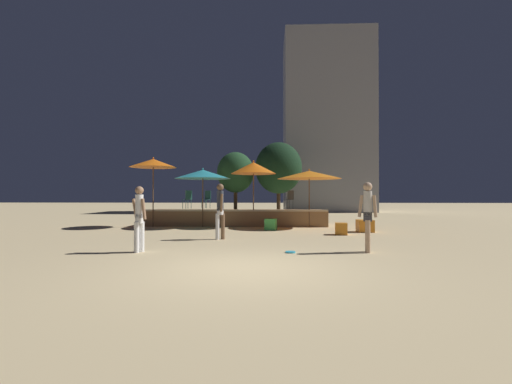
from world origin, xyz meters
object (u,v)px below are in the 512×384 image
at_px(bistro_chair_2, 207,198).
at_px(frisbee_disc, 290,252).
at_px(patio_umbrella_0, 203,174).
at_px(bistro_chair_1, 188,198).
at_px(patio_umbrella_3, 153,163).
at_px(patio_umbrella_2, 309,175).
at_px(person_1, 368,214).
at_px(bistro_chair_0, 290,198).
at_px(cube_seat_0, 341,229).
at_px(person_2, 220,208).
at_px(patio_umbrella_1, 253,168).
at_px(cube_seat_1, 271,224).
at_px(cube_seat_2, 365,226).
at_px(person_0, 139,217).
at_px(background_tree_1, 236,173).
at_px(background_tree_0, 279,168).

distance_m(bistro_chair_2, frisbee_disc, 9.56).
xyz_separation_m(patio_umbrella_0, bistro_chair_1, (-0.96, 1.10, -1.09)).
height_order(patio_umbrella_0, patio_umbrella_3, patio_umbrella_3).
height_order(patio_umbrella_2, person_1, patio_umbrella_2).
relative_size(bistro_chair_0, bistro_chair_1, 1.00).
bearing_deg(cube_seat_0, patio_umbrella_3, 160.79).
bearing_deg(person_2, patio_umbrella_1, -122.82).
relative_size(patio_umbrella_2, bistro_chair_0, 3.25).
relative_size(cube_seat_1, cube_seat_2, 0.91).
bearing_deg(bistro_chair_1, person_0, 50.34).
height_order(patio_umbrella_1, bistro_chair_0, patio_umbrella_1).
bearing_deg(frisbee_disc, bistro_chair_0, 86.71).
relative_size(cube_seat_2, bistro_chair_1, 0.67).
relative_size(person_0, person_2, 0.92).
distance_m(patio_umbrella_3, person_1, 10.53).
xyz_separation_m(cube_seat_0, frisbee_disc, (-2.12, -4.05, -0.20)).
xyz_separation_m(bistro_chair_1, frisbee_disc, (4.56, -7.99, -1.32)).
relative_size(patio_umbrella_0, person_1, 1.51).
xyz_separation_m(patio_umbrella_1, cube_seat_1, (0.79, -1.31, -2.48)).
height_order(patio_umbrella_2, bistro_chair_2, patio_umbrella_2).
xyz_separation_m(cube_seat_1, frisbee_disc, (0.48, -5.72, -0.22)).
relative_size(patio_umbrella_1, cube_seat_0, 5.99).
bearing_deg(cube_seat_0, bistro_chair_0, 112.18).
distance_m(cube_seat_0, frisbee_disc, 4.58).
xyz_separation_m(patio_umbrella_0, background_tree_1, (0.44, 10.78, 0.80)).
xyz_separation_m(cube_seat_1, background_tree_1, (-2.69, 11.96, 2.99)).
height_order(patio_umbrella_1, person_1, patio_umbrella_1).
xyz_separation_m(patio_umbrella_3, background_tree_1, (2.74, 10.83, 0.28)).
distance_m(patio_umbrella_3, bistro_chair_2, 3.27).
height_order(patio_umbrella_1, patio_umbrella_3, patio_umbrella_3).
bearing_deg(person_1, patio_umbrella_0, 56.10).
distance_m(person_2, frisbee_disc, 3.50).
bearing_deg(patio_umbrella_1, patio_umbrella_0, -176.78).
distance_m(person_2, bistro_chair_2, 6.34).
height_order(cube_seat_0, bistro_chair_2, bistro_chair_2).
height_order(cube_seat_0, cube_seat_2, cube_seat_2).
bearing_deg(bistro_chair_1, cube_seat_1, 106.30).
distance_m(bistro_chair_1, background_tree_0, 10.12).
bearing_deg(bistro_chair_1, patio_umbrella_1, 119.04).
bearing_deg(patio_umbrella_3, background_tree_0, 58.45).
bearing_deg(patio_umbrella_3, bistro_chair_1, 40.39).
distance_m(patio_umbrella_1, person_0, 7.77).
relative_size(cube_seat_0, frisbee_disc, 1.99).
height_order(cube_seat_2, person_1, person_1).
distance_m(person_2, background_tree_1, 15.31).
distance_m(patio_umbrella_3, cube_seat_2, 9.73).
bearing_deg(patio_umbrella_1, patio_umbrella_3, -177.83).
bearing_deg(patio_umbrella_1, cube_seat_0, -41.21).
height_order(cube_seat_0, bistro_chair_1, bistro_chair_1).
height_order(patio_umbrella_0, patio_umbrella_2, patio_umbrella_0).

